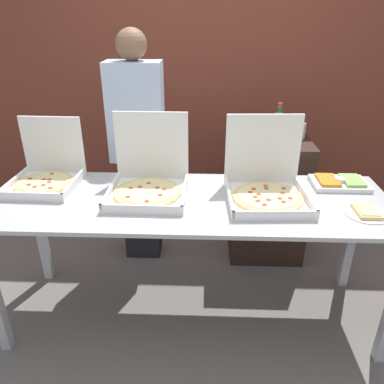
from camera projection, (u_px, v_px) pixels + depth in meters
name	position (u px, v px, depth m)	size (l,w,h in m)	color
ground_plane	(192.00, 312.00, 2.60)	(16.00, 16.00, 0.00)	slate
brick_wall_behind	(199.00, 68.00, 3.52)	(10.00, 0.06, 2.80)	brown
buffet_table	(192.00, 215.00, 2.27)	(2.37, 0.78, 0.88)	#B7BABF
pizza_box_near_right	(266.00, 185.00, 2.22)	(0.49, 0.50, 0.46)	white
pizza_box_far_right	(46.00, 174.00, 2.39)	(0.42, 0.43, 0.40)	white
pizza_box_near_left	(149.00, 180.00, 2.27)	(0.47, 0.48, 0.46)	white
paper_plate_front_right	(367.00, 212.00, 2.06)	(0.24, 0.24, 0.03)	white
veggie_tray	(340.00, 183.00, 2.39)	(0.34, 0.23, 0.05)	white
sideboard_podium	(266.00, 196.00, 3.11)	(0.59, 0.58, 1.00)	black
soda_bottle	(278.00, 126.00, 2.75)	(0.10, 0.10, 0.30)	#2D6638
soda_can_silver	(301.00, 131.00, 2.87)	(0.07, 0.07, 0.12)	silver
soda_can_colored	(248.00, 135.00, 2.77)	(0.07, 0.07, 0.12)	gold
person_guest_plaid	(138.00, 148.00, 2.85)	(0.40, 0.22, 1.79)	black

